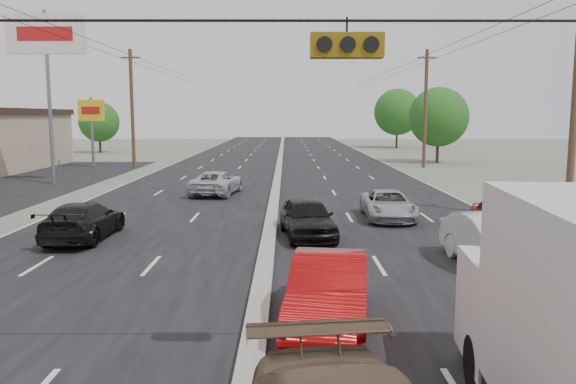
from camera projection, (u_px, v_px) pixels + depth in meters
name	position (u px, v px, depth m)	size (l,w,h in m)	color
road_surface	(277.00, 181.00, 38.52)	(20.00, 160.00, 0.02)	black
center_median	(277.00, 180.00, 38.51)	(0.50, 160.00, 0.20)	gray
utility_pole_left_c	(132.00, 108.00, 47.70)	(1.60, 0.30, 10.00)	#422D1E
utility_pole_right_b	(575.00, 100.00, 23.00)	(1.60, 0.30, 10.00)	#422D1E
utility_pole_right_c	(425.00, 108.00, 47.78)	(1.60, 0.30, 10.00)	#422D1E
traffic_signals	(340.00, 43.00, 8.06)	(25.00, 0.30, 0.54)	black
pole_sign_billboard	(46.00, 45.00, 35.30)	(5.00, 0.25, 11.00)	slate
pole_sign_far	(91.00, 116.00, 47.78)	(2.20, 0.25, 6.00)	slate
tree_left_far	(99.00, 122.00, 67.68)	(4.80, 4.80, 6.12)	#382619
tree_right_mid	(439.00, 117.00, 52.84)	(5.60, 5.60, 7.14)	#382619
tree_right_far	(397.00, 112.00, 77.53)	(6.40, 6.40, 8.16)	#382619
red_sedan	(329.00, 292.00, 11.87)	(1.58, 4.52, 1.49)	#9D090A
queue_car_a	(307.00, 218.00, 20.57)	(1.72, 4.29, 1.46)	black
queue_car_b	(496.00, 243.00, 16.22)	(1.67, 4.79, 1.58)	silver
queue_car_c	(388.00, 205.00, 24.23)	(2.05, 4.44, 1.23)	#9FA2A7
queue_car_e	(500.00, 217.00, 21.36)	(1.46, 3.62, 1.23)	maroon
oncoming_near	(83.00, 221.00, 20.23)	(1.91, 4.69, 1.36)	black
oncoming_far	(216.00, 183.00, 31.80)	(2.23, 4.83, 1.34)	#B0B3B8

